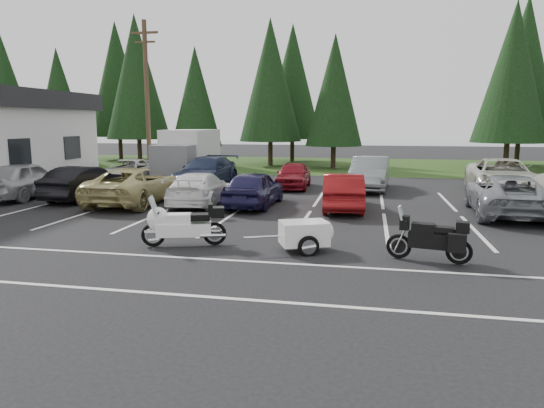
{
  "coord_description": "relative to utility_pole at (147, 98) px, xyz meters",
  "views": [
    {
      "loc": [
        2.61,
        -14.42,
        3.28
      ],
      "look_at": [
        -0.18,
        -0.5,
        0.91
      ],
      "focal_mm": 32.0,
      "sensor_mm": 36.0,
      "label": 1
    }
  ],
  "objects": [
    {
      "name": "car_near_0",
      "position": [
        -2.35,
        -7.67,
        -3.88
      ],
      "size": [
        2.13,
        4.86,
        1.63
      ],
      "primitive_type": "imported",
      "rotation": [
        0.0,
        0.0,
        3.18
      ],
      "color": "#B1B2B6",
      "rests_on": "ground"
    },
    {
      "name": "car_far_1",
      "position": [
        4.28,
        -2.36,
        -3.92
      ],
      "size": [
        2.4,
        5.42,
        1.55
      ],
      "primitive_type": "imported",
      "rotation": [
        0.0,
        0.0,
        -0.04
      ],
      "color": "#18203C",
      "rests_on": "ground"
    },
    {
      "name": "conifer_2",
      "position": [
        -6.0,
        10.8,
        2.25
      ],
      "size": [
        5.1,
        5.1,
        11.89
      ],
      "color": "#332316",
      "rests_on": "ground"
    },
    {
      "name": "box_truck",
      "position": [
        2.0,
        0.5,
        -3.25
      ],
      "size": [
        2.4,
        5.6,
        2.9
      ],
      "primitive_type": null,
      "color": "silver",
      "rests_on": "ground"
    },
    {
      "name": "car_near_2",
      "position": [
        3.17,
        -8.09,
        -3.95
      ],
      "size": [
        2.6,
        5.43,
        1.49
      ],
      "primitive_type": "imported",
      "rotation": [
        0.0,
        0.0,
        3.16
      ],
      "color": "tan",
      "rests_on": "ground"
    },
    {
      "name": "car_near_6",
      "position": [
        17.53,
        -7.88,
        -3.96
      ],
      "size": [
        2.81,
        5.47,
        1.48
      ],
      "primitive_type": "imported",
      "rotation": [
        0.0,
        0.0,
        3.07
      ],
      "color": "gray",
      "rests_on": "ground"
    },
    {
      "name": "adventure_motorcycle",
      "position": [
        14.07,
        -14.63,
        -4.03
      ],
      "size": [
        2.3,
        1.18,
        1.33
      ],
      "primitive_type": null,
      "rotation": [
        0.0,
        0.0,
        -0.2
      ],
      "color": "black",
      "rests_on": "ground"
    },
    {
      "name": "conifer_1",
      "position": [
        -12.0,
        9.2,
        0.69
      ],
      "size": [
        3.96,
        3.96,
        9.22
      ],
      "color": "#332316",
      "rests_on": "ground"
    },
    {
      "name": "car_far_3",
      "position": [
        12.67,
        -1.89,
        -3.88
      ],
      "size": [
        2.1,
        5.08,
        1.64
      ],
      "primitive_type": "imported",
      "rotation": [
        0.0,
        0.0,
        -0.08
      ],
      "color": "slate",
      "rests_on": "ground"
    },
    {
      "name": "conifer_6",
      "position": [
        22.0,
        10.1,
        2.01
      ],
      "size": [
        4.93,
        4.93,
        11.48
      ],
      "color": "#332316",
      "rests_on": "ground"
    },
    {
      "name": "conifer_back_a",
      "position": [
        -10.0,
        15.0,
        2.49
      ],
      "size": [
        5.28,
        5.28,
        12.3
      ],
      "color": "#332316",
      "rests_on": "ground"
    },
    {
      "name": "cargo_trailer",
      "position": [
        11.02,
        -14.29,
        -4.3
      ],
      "size": [
        1.98,
        1.56,
        0.8
      ],
      "primitive_type": null,
      "rotation": [
        0.0,
        0.0,
        0.39
      ],
      "color": "white",
      "rests_on": "ground"
    },
    {
      "name": "car_near_1",
      "position": [
        0.5,
        -7.51,
        -3.97
      ],
      "size": [
        1.71,
        4.47,
        1.46
      ],
      "primitive_type": "imported",
      "rotation": [
        0.0,
        0.0,
        3.1
      ],
      "color": "black",
      "rests_on": "ground"
    },
    {
      "name": "lake_water",
      "position": [
        14.0,
        43.0,
        -4.7
      ],
      "size": [
        70.0,
        50.0,
        0.02
      ],
      "primitive_type": "cube",
      "color": "slate",
      "rests_on": "ground"
    },
    {
      "name": "car_near_4",
      "position": [
        8.15,
        -7.79,
        -3.98
      ],
      "size": [
        1.87,
        4.29,
        1.44
      ],
      "primitive_type": "imported",
      "rotation": [
        0.0,
        0.0,
        3.1
      ],
      "color": "#1B193E",
      "rests_on": "ground"
    },
    {
      "name": "conifer_4",
      "position": [
        5.0,
        10.9,
        1.83
      ],
      "size": [
        4.8,
        4.8,
        11.17
      ],
      "color": "#332316",
      "rests_on": "ground"
    },
    {
      "name": "stall_markings",
      "position": [
        10.0,
        -10.0,
        -4.69
      ],
      "size": [
        32.0,
        16.0,
        0.01
      ],
      "primitive_type": "cube",
      "color": "silver",
      "rests_on": "ground"
    },
    {
      "name": "conifer_back_b",
      "position": [
        6.0,
        15.5,
        2.07
      ],
      "size": [
        4.97,
        4.97,
        11.58
      ],
      "color": "#332316",
      "rests_on": "ground"
    },
    {
      "name": "conifer_back_c",
      "position": [
        24.0,
        14.8,
        2.8
      ],
      "size": [
        5.5,
        5.5,
        12.81
      ],
      "color": "#332316",
      "rests_on": "ground"
    },
    {
      "name": "grass_strip",
      "position": [
        10.0,
        12.0,
        -4.69
      ],
      "size": [
        80.0,
        16.0,
        0.01
      ],
      "primitive_type": "cube",
      "color": "#203D13",
      "rests_on": "ground"
    },
    {
      "name": "conifer_5",
      "position": [
        10.0,
        9.6,
        0.93
      ],
      "size": [
        4.14,
        4.14,
        9.63
      ],
      "color": "#332316",
      "rests_on": "ground"
    },
    {
      "name": "car_far_2",
      "position": [
        8.83,
        -2.08,
        -4.03
      ],
      "size": [
        1.73,
        4.0,
        1.35
      ],
      "primitive_type": "imported",
      "rotation": [
        0.0,
        0.0,
        0.04
      ],
      "color": "maroon",
      "rests_on": "ground"
    },
    {
      "name": "conifer_0",
      "position": [
        -18.0,
        10.5,
        1.53
      ],
      "size": [
        4.58,
        4.58,
        10.66
      ],
      "color": "#332316",
      "rests_on": "ground"
    },
    {
      "name": "car_far_4",
      "position": [
        18.76,
        -2.06,
        -3.88
      ],
      "size": [
        3.14,
        6.09,
        1.64
      ],
      "primitive_type": "imported",
      "rotation": [
        0.0,
        0.0,
        -0.07
      ],
      "color": "beige",
      "rests_on": "ground"
    },
    {
      "name": "car_far_0",
      "position": [
        -0.37,
        -1.86,
        -4.04
      ],
      "size": [
        2.29,
        4.81,
        1.32
      ],
      "primitive_type": "imported",
      "rotation": [
        0.0,
        0.0,
        -0.02
      ],
      "color": "silver",
      "rests_on": "ground"
    },
    {
      "name": "car_near_3",
      "position": [
        5.9,
        -7.88,
        -4.04
      ],
      "size": [
        2.15,
        4.67,
        1.32
      ],
      "primitive_type": "imported",
      "rotation": [
        0.0,
        0.0,
        3.21
      ],
      "color": "white",
      "rests_on": "ground"
    },
    {
      "name": "utility_pole",
      "position": [
        0.0,
        0.0,
        0.0
      ],
      "size": [
        1.6,
        0.26,
        9.0
      ],
      "color": "#473321",
      "rests_on": "ground"
    },
    {
      "name": "touring_motorcycle",
      "position": [
        7.77,
        -14.38,
        -4.0
      ],
      "size": [
        2.63,
        1.48,
        1.39
      ],
      "primitive_type": null,
      "rotation": [
        0.0,
        0.0,
        0.3
      ],
      "color": "white",
      "rests_on": "ground"
    },
    {
      "name": "conifer_3",
      "position": [
        -0.5,
        9.4,
        0.57
      ],
      "size": [
        3.87,
        3.87,
        9.02
      ],
      "color": "#332316",
      "rests_on": "ground"
    },
    {
      "name": "ground",
      "position": [
        10.0,
        -12.0,
        -4.7
      ],
      "size": [
        120.0,
        120.0,
        0.0
      ],
      "primitive_type": "plane",
      "color": "black",
      "rests_on": "ground"
    },
    {
      "name": "car_near_5",
      "position": [
        11.67,
        -7.83,
        -4.0
      ],
      "size": [
        1.78,
        4.34,
        1.4
      ],
      "primitive_type": "imported",
      "rotation": [
        0.0,
        0.0,
        3.21
      ],
      "color": "maroon",
      "rests_on": "ground"
    }
  ]
}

